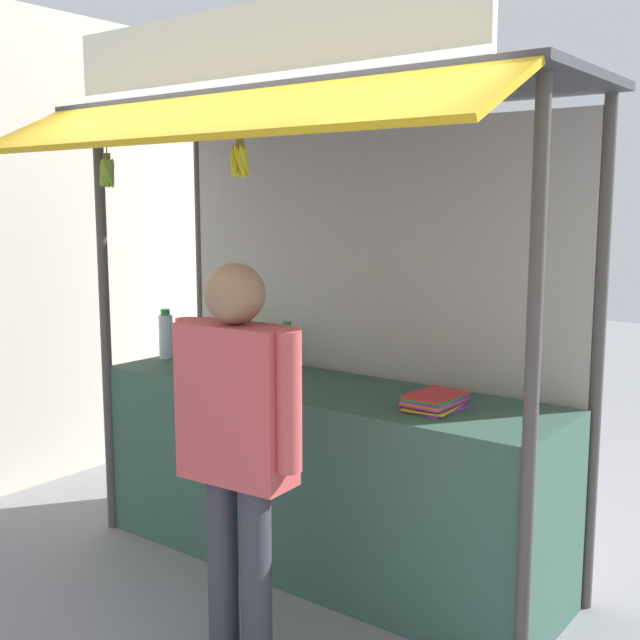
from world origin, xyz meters
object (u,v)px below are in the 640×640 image
Objects in this scene: water_bottle_back_left at (166,335)px; banana_bunch_leftmost at (240,160)px; water_bottle_back_right at (287,347)px; magazine_stack_far_right at (229,369)px; water_bottle_right at (247,342)px; vendor_person at (237,430)px; magazine_stack_front_left at (435,401)px; banana_bunch_inner_right at (107,172)px.

water_bottle_back_left is 1.56m from banana_bunch_leftmost.
water_bottle_back_right is 0.98× the size of magazine_stack_far_right.
water_bottle_back_right is 0.37m from magazine_stack_far_right.
magazine_stack_far_right is at bearing -62.31° from water_bottle_right.
water_bottle_back_right is 1.25m from banana_bunch_leftmost.
water_bottle_back_right is at bearing 112.50° from banana_bunch_leftmost.
vendor_person is at bearing -49.44° from banana_bunch_leftmost.
water_bottle_right is 0.31m from water_bottle_back_right.
water_bottle_back_right is 0.83m from water_bottle_back_left.
water_bottle_back_left is 0.18× the size of vendor_person.
banana_bunch_inner_right reaches higher than magazine_stack_front_left.
water_bottle_back_right is 1.37m from vendor_person.
banana_bunch_leftmost reaches higher than magazine_stack_front_left.
magazine_stack_front_left is at bearing -12.93° from water_bottle_back_right.
banana_bunch_inner_right is at bearing -150.22° from magazine_stack_far_right.
water_bottle_back_left is at bearing 178.10° from magazine_stack_front_left.
water_bottle_right is at bearing 131.01° from banana_bunch_leftmost.
banana_bunch_leftmost is 0.16× the size of vendor_person.
water_bottle_back_right is at bearing 69.31° from magazine_stack_far_right.
banana_bunch_leftmost is at bearing -23.87° from water_bottle_back_left.
banana_bunch_leftmost is at bearing -153.21° from magazine_stack_front_left.
banana_bunch_leftmost reaches higher than water_bottle_right.
banana_bunch_leftmost reaches higher than water_bottle_back_left.
banana_bunch_inner_right is 0.98m from banana_bunch_leftmost.
water_bottle_back_right is at bearing -1.59° from water_bottle_right.
water_bottle_back_right is 0.91× the size of water_bottle_back_left.
water_bottle_right is 0.84× the size of magazine_stack_front_left.
water_bottle_back_left is 1.00× the size of banana_bunch_inner_right.
banana_bunch_leftmost is (0.59, -0.68, 1.02)m from water_bottle_right.
magazine_stack_far_right is 0.88× the size of magazine_stack_front_left.
vendor_person is (0.42, -0.50, -1.11)m from banana_bunch_leftmost.
vendor_person is at bearing -113.74° from magazine_stack_front_left.
vendor_person is at bearing -44.79° from magazine_stack_far_right.
banana_bunch_inner_right is at bearing 179.88° from banana_bunch_leftmost.
magazine_stack_front_left is (1.10, -0.25, -0.10)m from water_bottle_back_right.
banana_bunch_leftmost is at bearing 126.58° from vendor_person.
water_bottle_back_right is 1.38m from banana_bunch_inner_right.
banana_bunch_leftmost is (0.28, -0.67, 1.02)m from water_bottle_back_right.
magazine_stack_far_right is 0.17× the size of vendor_person.
water_bottle_right reaches higher than magazine_stack_far_right.
water_bottle_back_left is 1.12× the size of banana_bunch_leftmost.
water_bottle_back_right is 1.14m from magazine_stack_front_left.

